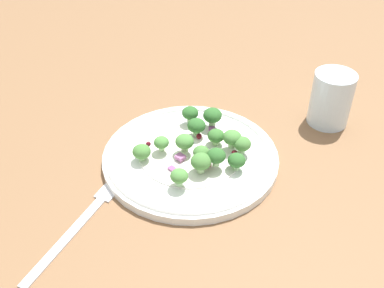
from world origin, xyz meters
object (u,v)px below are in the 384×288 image
at_px(broccoli_floret_1, 161,143).
at_px(water_glass, 331,99).
at_px(fork, 80,222).
at_px(plate, 192,154).
at_px(broccoli_floret_2, 190,113).
at_px(broccoli_floret_0, 217,156).

height_order(broccoli_floret_1, water_glass, water_glass).
bearing_deg(broccoli_floret_1, fork, 5.14).
distance_m(fork, water_glass, 0.42).
distance_m(plate, broccoli_floret_1, 0.05).
bearing_deg(broccoli_floret_1, plate, 135.39).
bearing_deg(plate, broccoli_floret_1, -44.61).
bearing_deg(fork, plate, 174.97).
bearing_deg(broccoli_floret_2, plate, 45.01).
height_order(broccoli_floret_0, water_glass, water_glass).
xyz_separation_m(broccoli_floret_1, broccoli_floret_2, (-0.08, -0.02, 0.00)).
xyz_separation_m(broccoli_floret_2, water_glass, (-0.17, 0.15, 0.01)).
distance_m(broccoli_floret_0, broccoli_floret_1, 0.08).
bearing_deg(plate, broccoli_floret_0, 84.94).
xyz_separation_m(broccoli_floret_1, fork, (0.16, 0.01, -0.03)).
distance_m(broccoli_floret_0, fork, 0.20).
xyz_separation_m(broccoli_floret_1, water_glass, (-0.25, 0.13, 0.01)).
bearing_deg(broccoli_floret_0, broccoli_floret_2, -118.57).
relative_size(broccoli_floret_0, broccoli_floret_2, 1.00).
bearing_deg(broccoli_floret_1, broccoli_floret_0, 108.39).
bearing_deg(water_glass, broccoli_floret_0, -11.98).
height_order(plate, fork, plate).
height_order(plate, broccoli_floret_1, broccoli_floret_1).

